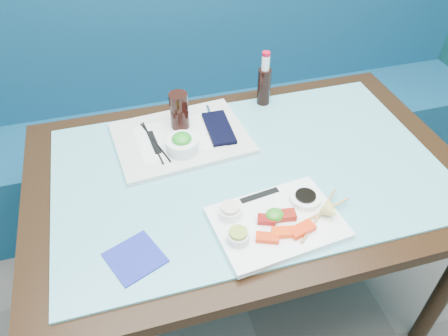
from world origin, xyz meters
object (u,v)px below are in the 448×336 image
object	(u,v)px
serving_tray	(181,138)
cola_bottle_body	(264,87)
cola_glass	(179,111)
blue_napkin	(135,258)
dining_table	(248,189)
seaweed_bowl	(182,145)
sashimi_plate	(277,223)
booth_bench	(195,119)

from	to	relation	value
serving_tray	cola_bottle_body	xyz separation A→B (m)	(0.35, 0.14, 0.06)
cola_glass	blue_napkin	bearing A→B (deg)	-114.05
serving_tray	cola_bottle_body	world-z (taller)	cola_bottle_body
dining_table	cola_bottle_body	world-z (taller)	cola_bottle_body
serving_tray	seaweed_bowl	world-z (taller)	seaweed_bowl
serving_tray	cola_glass	world-z (taller)	cola_glass
serving_tray	blue_napkin	distance (m)	0.50
serving_tray	seaweed_bowl	bearing A→B (deg)	-102.94
cola_glass	blue_napkin	xyz separation A→B (m)	(-0.23, -0.51, -0.08)
dining_table	serving_tray	world-z (taller)	serving_tray
sashimi_plate	seaweed_bowl	distance (m)	0.42
dining_table	cola_bottle_body	bearing A→B (deg)	63.46
sashimi_plate	cola_glass	world-z (taller)	cola_glass
booth_bench	seaweed_bowl	distance (m)	0.85
booth_bench	cola_bottle_body	world-z (taller)	booth_bench
dining_table	serving_tray	distance (m)	0.29
cola_bottle_body	blue_napkin	distance (m)	0.83
booth_bench	seaweed_bowl	bearing A→B (deg)	-104.80
dining_table	cola_glass	world-z (taller)	cola_glass
booth_bench	cola_glass	bearing A→B (deg)	-106.12
serving_tray	blue_napkin	world-z (taller)	serving_tray
dining_table	booth_bench	bearing A→B (deg)	90.00
dining_table	blue_napkin	distance (m)	0.48
booth_bench	dining_table	bearing A→B (deg)	-90.00
booth_bench	cola_glass	distance (m)	0.76
booth_bench	serving_tray	bearing A→B (deg)	-105.63
booth_bench	dining_table	distance (m)	0.89
blue_napkin	sashimi_plate	bearing A→B (deg)	0.75
booth_bench	blue_napkin	size ratio (longest dim) A/B	23.10
sashimi_plate	seaweed_bowl	world-z (taller)	seaweed_bowl
seaweed_bowl	cola_glass	xyz separation A→B (m)	(0.02, 0.13, 0.04)
sashimi_plate	serving_tray	bearing A→B (deg)	105.45
dining_table	seaweed_bowl	distance (m)	0.26
serving_tray	cola_bottle_body	bearing A→B (deg)	16.62
booth_bench	dining_table	xyz separation A→B (m)	(0.00, -0.84, 0.29)
sashimi_plate	dining_table	bearing A→B (deg)	84.05
dining_table	cola_glass	size ratio (longest dim) A/B	10.49
seaweed_bowl	cola_bottle_body	size ratio (longest dim) A/B	0.77
booth_bench	sashimi_plate	world-z (taller)	booth_bench
booth_bench	blue_napkin	distance (m)	1.22
serving_tray	cola_glass	xyz separation A→B (m)	(0.01, 0.05, 0.08)
sashimi_plate	blue_napkin	world-z (taller)	sashimi_plate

